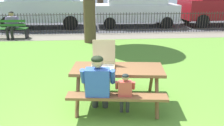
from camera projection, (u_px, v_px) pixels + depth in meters
name	position (u px, v px, depth m)	size (l,w,h in m)	color
ground	(94.00, 83.00, 5.93)	(28.00, 12.42, 0.02)	#5E9333
cobblestone_walkway	(93.00, 37.00, 11.13)	(28.00, 1.40, 0.01)	gray
street_asphalt	(92.00, 23.00, 14.80)	(28.00, 6.36, 0.01)	#424247
picnic_table_foreground	(117.00, 76.00, 4.74)	(1.96, 1.68, 0.79)	brown
pizza_box_open	(103.00, 61.00, 4.72)	(0.51, 0.53, 0.51)	tan
adult_at_table	(98.00, 83.00, 4.26)	(0.63, 0.62, 1.19)	#363636
child_at_table	(125.00, 91.00, 4.26)	(0.36, 0.36, 0.87)	#3F3F3F
iron_fence_streetside	(92.00, 23.00, 11.63)	(20.04, 0.03, 1.02)	#2D2823
park_bench_left	(9.00, 29.00, 10.58)	(1.61, 0.48, 0.85)	#2C6624
person_on_park_bench	(12.00, 24.00, 10.53)	(0.63, 0.62, 1.19)	black
parked_car_left	(42.00, 4.00, 13.02)	(4.71, 2.08, 2.46)	white
parked_car_center	(136.00, 7.00, 13.49)	(4.62, 1.98, 2.08)	white
parked_car_right	(222.00, 3.00, 13.82)	(4.79, 2.27, 2.46)	maroon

